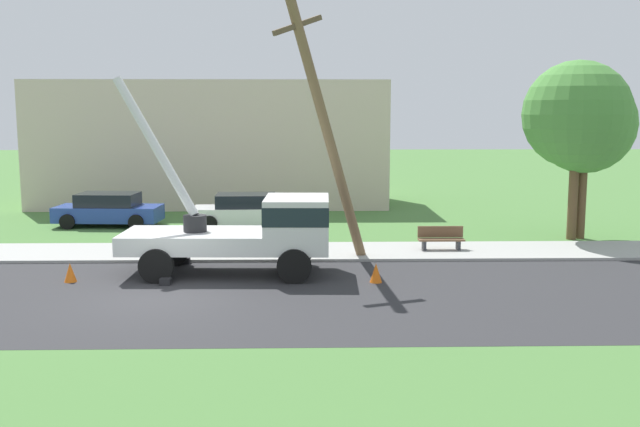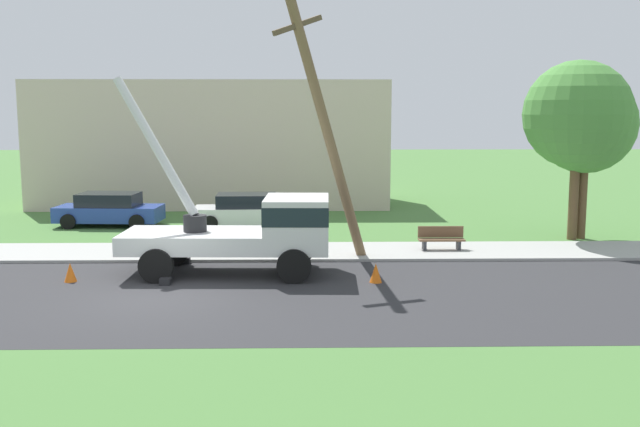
# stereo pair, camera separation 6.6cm
# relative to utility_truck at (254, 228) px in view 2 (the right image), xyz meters

# --- Properties ---
(ground_plane) EXTENTS (120.00, 120.00, 0.00)m
(ground_plane) POSITION_rel_utility_truck_xyz_m (-2.35, 9.31, -1.41)
(ground_plane) COLOR #477538
(road_asphalt) EXTENTS (80.00, 8.60, 0.01)m
(road_asphalt) POSITION_rel_utility_truck_xyz_m (-2.35, -2.69, -1.40)
(road_asphalt) COLOR #2B2B2D
(road_asphalt) RESTS_ON ground
(sidewalk_strip) EXTENTS (80.00, 3.11, 0.10)m
(sidewalk_strip) POSITION_rel_utility_truck_xyz_m (-2.35, 3.16, -1.36)
(sidewalk_strip) COLOR #9E9E99
(sidewalk_strip) RESTS_ON ground
(utility_truck) EXTENTS (6.76, 3.21, 5.98)m
(utility_truck) POSITION_rel_utility_truck_xyz_m (0.00, 0.00, 0.00)
(utility_truck) COLOR silver
(utility_truck) RESTS_ON ground
(leaning_utility_pole) EXTENTS (3.12, 2.26, 8.61)m
(leaning_utility_pole) POSITION_rel_utility_truck_xyz_m (2.21, 1.49, 3.00)
(leaning_utility_pole) COLOR brown
(leaning_utility_pole) RESTS_ON ground
(traffic_cone_ahead) EXTENTS (0.36, 0.36, 0.56)m
(traffic_cone_ahead) POSITION_rel_utility_truck_xyz_m (3.58, -1.22, -1.13)
(traffic_cone_ahead) COLOR orange
(traffic_cone_ahead) RESTS_ON ground
(traffic_cone_behind) EXTENTS (0.36, 0.36, 0.56)m
(traffic_cone_behind) POSITION_rel_utility_truck_xyz_m (-5.27, -0.95, -1.13)
(traffic_cone_behind) COLOR orange
(traffic_cone_behind) RESTS_ON ground
(parked_sedan_blue) EXTENTS (4.51, 2.21, 1.42)m
(parked_sedan_blue) POSITION_rel_utility_truck_xyz_m (-6.85, 9.27, -0.70)
(parked_sedan_blue) COLOR #263F99
(parked_sedan_blue) RESTS_ON ground
(parked_sedan_white) EXTENTS (4.46, 2.11, 1.42)m
(parked_sedan_white) POSITION_rel_utility_truck_xyz_m (-0.94, 8.81, -0.70)
(parked_sedan_white) COLOR silver
(parked_sedan_white) RESTS_ON ground
(park_bench) EXTENTS (1.60, 0.45, 0.90)m
(park_bench) POSITION_rel_utility_truck_xyz_m (6.31, 3.23, -0.95)
(park_bench) COLOR brown
(park_bench) RESTS_ON ground
(roadside_tree_near) EXTENTS (4.07, 4.07, 6.80)m
(roadside_tree_near) POSITION_rel_utility_truck_xyz_m (11.82, 5.64, 3.34)
(roadside_tree_near) COLOR brown
(roadside_tree_near) RESTS_ON ground
(roadside_tree_far) EXTENTS (3.78, 3.78, 6.32)m
(roadside_tree_far) POSITION_rel_utility_truck_xyz_m (12.22, 5.83, 3.00)
(roadside_tree_far) COLOR brown
(roadside_tree_far) RESTS_ON ground
(lowrise_building_backdrop) EXTENTS (18.00, 6.00, 6.40)m
(lowrise_building_backdrop) POSITION_rel_utility_truck_xyz_m (-3.26, 16.70, 1.79)
(lowrise_building_backdrop) COLOR beige
(lowrise_building_backdrop) RESTS_ON ground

